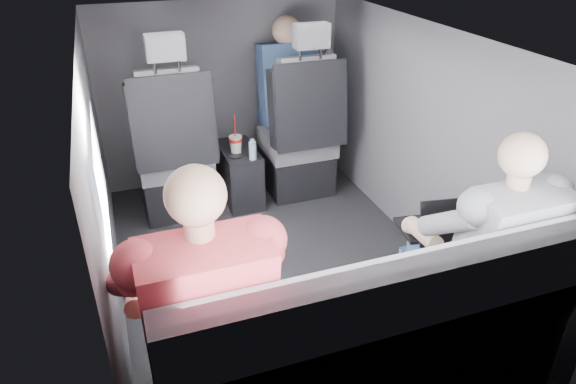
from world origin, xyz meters
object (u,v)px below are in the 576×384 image
object	(u,v)px
laptop_white	(204,279)
center_console	(239,174)
front_seat_left	(175,160)
rear_bench	(364,355)
soda_cup	(236,144)
passenger_rear_left	(203,311)
passenger_front_right	(286,85)
water_bottle	(253,150)
front_seat_right	(300,142)
laptop_black	(439,225)
passenger_rear_right	(479,251)

from	to	relation	value
laptop_white	center_console	bearing A→B (deg)	71.26
front_seat_left	rear_bench	size ratio (longest dim) A/B	0.79
soda_cup	passenger_rear_left	size ratio (longest dim) A/B	0.22
passenger_rear_left	passenger_front_right	xyz separation A→B (m)	(1.04, 2.07, 0.11)
water_bottle	passenger_rear_left	size ratio (longest dim) A/B	0.12
passenger_rear_left	passenger_front_right	size ratio (longest dim) A/B	1.53
front_seat_right	laptop_white	size ratio (longest dim) A/B	4.00
soda_cup	laptop_black	xyz separation A→B (m)	(0.54, -1.57, 0.16)
soda_cup	laptop_white	size ratio (longest dim) A/B	0.87
rear_bench	passenger_front_right	bearing A→B (deg)	78.54
center_console	rear_bench	size ratio (longest dim) A/B	0.30
laptop_black	passenger_rear_right	xyz separation A→B (m)	(0.05, -0.21, -0.02)
laptop_white	passenger_rear_left	size ratio (longest dim) A/B	0.25
soda_cup	laptop_black	size ratio (longest dim) A/B	0.84
water_bottle	soda_cup	bearing A→B (deg)	121.92
front_seat_left	rear_bench	distance (m)	1.96
laptop_white	laptop_black	world-z (taller)	laptop_white
rear_bench	laptop_black	size ratio (longest dim) A/B	4.85
laptop_black	passenger_front_right	bearing A→B (deg)	92.24
center_console	passenger_rear_right	xyz separation A→B (m)	(0.56, -1.85, 0.41)
passenger_front_right	front_seat_left	bearing A→B (deg)	-163.80
front_seat_right	passenger_rear_right	xyz separation A→B (m)	(0.11, -1.81, 0.21)
passenger_rear_right	rear_bench	bearing A→B (deg)	-170.37
front_seat_right	center_console	distance (m)	0.49
front_seat_left	water_bottle	world-z (taller)	front_seat_left
front_seat_left	center_console	distance (m)	0.49
soda_cup	water_bottle	size ratio (longest dim) A/B	1.92
passenger_front_right	laptop_black	bearing A→B (deg)	-87.76
front_seat_left	laptop_black	world-z (taller)	front_seat_left
water_bottle	passenger_rear_left	distance (m)	1.78
laptop_white	laptop_black	bearing A→B (deg)	1.51
laptop_white	front_seat_left	bearing A→B (deg)	85.97
rear_bench	soda_cup	xyz separation A→B (m)	(-0.03, 1.88, 0.16)
soda_cup	passenger_rear_left	bearing A→B (deg)	-107.83
laptop_black	passenger_rear_left	world-z (taller)	passenger_rear_left
rear_bench	front_seat_left	bearing A→B (deg)	103.31
center_console	water_bottle	bearing A→B (deg)	-75.75
front_seat_right	soda_cup	xyz separation A→B (m)	(-0.48, -0.03, 0.07)
passenger_front_right	soda_cup	bearing A→B (deg)	-148.91
rear_bench	passenger_rear_left	xyz separation A→B (m)	(-0.61, 0.09, 0.33)
front_seat_right	center_console	world-z (taller)	front_seat_right
front_seat_left	passenger_front_right	distance (m)	0.99
front_seat_right	passenger_rear_right	world-z (taller)	front_seat_right
soda_cup	laptop_white	xyz separation A→B (m)	(-0.53, -1.60, 0.16)
rear_bench	water_bottle	bearing A→B (deg)	88.35
laptop_black	center_console	bearing A→B (deg)	107.34
center_console	rear_bench	bearing A→B (deg)	-90.00
rear_bench	laptop_white	xyz separation A→B (m)	(-0.56, 0.28, 0.32)
soda_cup	front_seat_left	bearing A→B (deg)	176.51
center_console	soda_cup	xyz separation A→B (m)	(-0.03, -0.07, 0.27)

